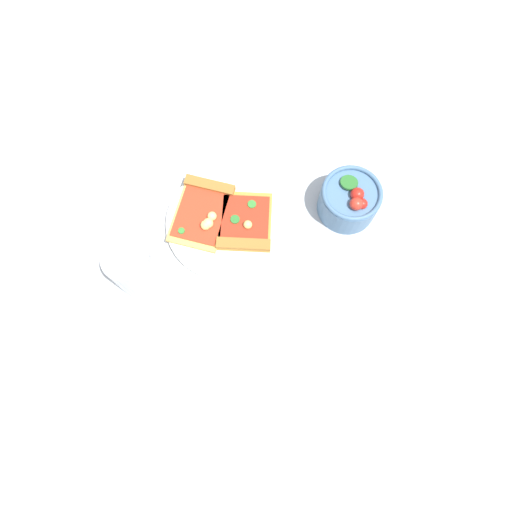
{
  "coord_description": "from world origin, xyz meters",
  "views": [
    {
      "loc": [
        -0.24,
        0.18,
        0.8
      ],
      "look_at": [
        -0.06,
        -0.01,
        0.03
      ],
      "focal_mm": 32.05,
      "sensor_mm": 36.0,
      "label": 1
    }
  ],
  "objects_px": {
    "salad_bowl": "(349,200)",
    "paper_napkin": "(307,342)",
    "plate": "(227,223)",
    "soda_glass": "(135,270)",
    "pizza_slice_far": "(245,226)",
    "pizza_slice_near": "(203,210)"
  },
  "relations": [
    {
      "from": "plate",
      "to": "soda_glass",
      "type": "bearing_deg",
      "value": 77.04
    },
    {
      "from": "pizza_slice_near",
      "to": "plate",
      "type": "bearing_deg",
      "value": -162.57
    },
    {
      "from": "salad_bowl",
      "to": "soda_glass",
      "type": "distance_m",
      "value": 0.4
    },
    {
      "from": "pizza_slice_near",
      "to": "salad_bowl",
      "type": "distance_m",
      "value": 0.27
    },
    {
      "from": "plate",
      "to": "salad_bowl",
      "type": "xyz_separation_m",
      "value": [
        -0.14,
        -0.17,
        0.03
      ]
    },
    {
      "from": "soda_glass",
      "to": "paper_napkin",
      "type": "distance_m",
      "value": 0.32
    },
    {
      "from": "pizza_slice_near",
      "to": "paper_napkin",
      "type": "bearing_deg",
      "value": 169.79
    },
    {
      "from": "plate",
      "to": "soda_glass",
      "type": "height_order",
      "value": "soda_glass"
    },
    {
      "from": "pizza_slice_far",
      "to": "salad_bowl",
      "type": "xyz_separation_m",
      "value": [
        -0.11,
        -0.16,
        0.02
      ]
    },
    {
      "from": "pizza_slice_near",
      "to": "soda_glass",
      "type": "xyz_separation_m",
      "value": [
        -0.0,
        0.17,
        0.03
      ]
    },
    {
      "from": "salad_bowl",
      "to": "paper_napkin",
      "type": "relative_size",
      "value": 0.75
    },
    {
      "from": "plate",
      "to": "pizza_slice_far",
      "type": "bearing_deg",
      "value": -157.61
    },
    {
      "from": "salad_bowl",
      "to": "soda_glass",
      "type": "relative_size",
      "value": 0.91
    },
    {
      "from": "pizza_slice_near",
      "to": "pizza_slice_far",
      "type": "relative_size",
      "value": 1.08
    },
    {
      "from": "salad_bowl",
      "to": "soda_glass",
      "type": "xyz_separation_m",
      "value": [
        0.19,
        0.36,
        0.02
      ]
    },
    {
      "from": "pizza_slice_near",
      "to": "salad_bowl",
      "type": "xyz_separation_m",
      "value": [
        -0.19,
        -0.19,
        0.02
      ]
    },
    {
      "from": "pizza_slice_near",
      "to": "soda_glass",
      "type": "relative_size",
      "value": 1.36
    },
    {
      "from": "pizza_slice_far",
      "to": "soda_glass",
      "type": "height_order",
      "value": "soda_glass"
    },
    {
      "from": "pizza_slice_far",
      "to": "paper_napkin",
      "type": "xyz_separation_m",
      "value": [
        -0.22,
        0.08,
        -0.02
      ]
    },
    {
      "from": "salad_bowl",
      "to": "paper_napkin",
      "type": "xyz_separation_m",
      "value": [
        -0.11,
        0.24,
        -0.03
      ]
    },
    {
      "from": "soda_glass",
      "to": "paper_napkin",
      "type": "xyz_separation_m",
      "value": [
        -0.3,
        -0.11,
        -0.05
      ]
    },
    {
      "from": "plate",
      "to": "salad_bowl",
      "type": "bearing_deg",
      "value": -129.62
    }
  ]
}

